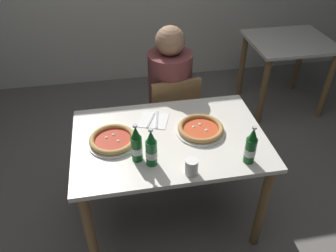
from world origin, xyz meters
name	(u,v)px	position (x,y,z in m)	size (l,w,h in m)	color
ground_plane	(169,214)	(0.00, 0.00, 0.00)	(8.00, 8.00, 0.00)	slate
dining_table_main	(169,151)	(0.00, 0.00, 0.64)	(1.20, 0.80, 0.75)	silver
chair_behind_table	(172,115)	(0.13, 0.61, 0.48)	(0.44, 0.44, 0.85)	olive
diner_seated	(170,101)	(0.13, 0.66, 0.58)	(0.34, 0.34, 1.21)	#2D3342
dining_table_background	(287,55)	(1.45, 1.28, 0.59)	(0.80, 0.70, 0.75)	silver
pizza_margherita_near	(201,129)	(0.21, 0.02, 0.77)	(0.32, 0.32, 0.04)	white
pizza_marinara_far	(113,140)	(-0.35, 0.01, 0.77)	(0.31, 0.31, 0.04)	white
beer_bottle_left	(137,145)	(-0.22, -0.16, 0.85)	(0.07, 0.07, 0.25)	#14591E
beer_bottle_center	(251,147)	(0.41, -0.29, 0.85)	(0.07, 0.07, 0.25)	#14591E
beer_bottle_right	(151,150)	(-0.14, -0.21, 0.85)	(0.07, 0.07, 0.25)	#196B2D
napkin_with_cutlery	(154,120)	(-0.07, 0.19, 0.75)	(0.23, 0.23, 0.01)	white
paper_cup	(192,167)	(0.06, -0.33, 0.80)	(0.07, 0.07, 0.10)	white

